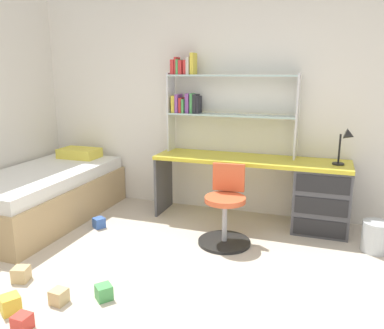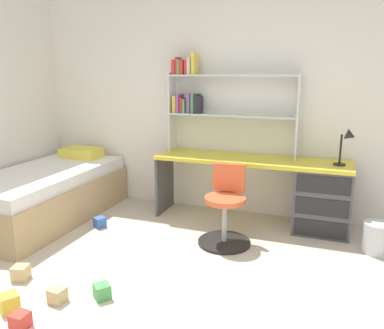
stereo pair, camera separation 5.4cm
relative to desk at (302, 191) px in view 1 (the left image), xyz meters
The scene contains 13 objects.
room_shell 2.42m from the desk, 155.22° to the right, with size 6.18×6.06×2.57m.
desk is the anchor object (origin of this frame).
bookshelf_hutch 1.46m from the desk, behind, with size 1.48×0.22×1.14m.
desk_lamp 0.70m from the desk, ahead, with size 0.20×0.17×0.38m.
swivel_chair 0.94m from the desk, 136.31° to the right, with size 0.52×0.52×0.77m.
bed_platform 2.90m from the desk, 165.88° to the right, with size 1.02×1.99×0.69m.
waste_bin 0.85m from the desk, 27.15° to the right, with size 0.26×0.26×0.29m, color silver.
toy_block_natural_0 2.83m from the desk, 137.09° to the right, with size 0.12×0.12×0.12m, color tan.
toy_block_red_1 2.91m from the desk, 123.58° to the right, with size 0.11×0.11×0.11m, color red.
toy_block_blue_2 2.23m from the desk, 160.44° to the right, with size 0.11×0.11×0.11m, color #3860B7.
toy_block_green_3 2.33m from the desk, 123.70° to the right, with size 0.11×0.11×0.11m, color #479E51.
toy_block_yellow_4 2.94m from the desk, 128.56° to the right, with size 0.13×0.13×0.13m, color gold.
toy_block_natural_5 2.62m from the desk, 126.99° to the right, with size 0.11×0.11×0.11m, color tan.
Camera 1 is at (0.95, -1.93, 1.66)m, focal length 36.46 mm.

